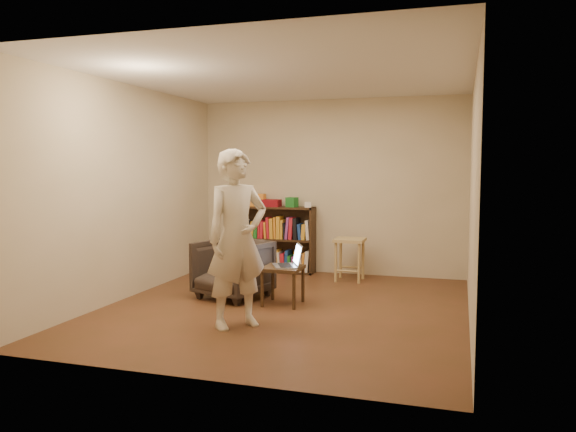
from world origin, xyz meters
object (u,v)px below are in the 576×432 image
(laptop, at_px, (290,262))
(person, at_px, (237,239))
(stool, at_px, (350,247))
(armchair, at_px, (233,269))
(side_table, at_px, (283,273))
(bookshelf, at_px, (276,243))

(laptop, bearing_deg, person, -38.67)
(stool, bearing_deg, person, -103.77)
(stool, height_order, armchair, armchair)
(armchair, bearing_deg, stool, 68.75)
(laptop, bearing_deg, side_table, -105.70)
(laptop, bearing_deg, stool, 140.54)
(bookshelf, height_order, stool, bookshelf)
(stool, bearing_deg, bookshelf, 163.98)
(laptop, xyz_separation_m, person, (-0.24, -1.01, 0.38))
(person, bearing_deg, laptop, 27.74)
(bookshelf, height_order, laptop, bookshelf)
(laptop, height_order, person, person)
(bookshelf, distance_m, person, 3.03)
(armchair, xyz_separation_m, person, (0.53, -1.15, 0.53))
(stool, distance_m, armchair, 1.86)
(bookshelf, xyz_separation_m, person, (0.57, -2.94, 0.45))
(side_table, relative_size, laptop, 0.99)
(laptop, relative_size, person, 0.25)
(bookshelf, bearing_deg, side_table, -69.35)
(bookshelf, relative_size, stool, 2.01)
(armchair, relative_size, side_table, 1.75)
(side_table, bearing_deg, armchair, 167.82)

